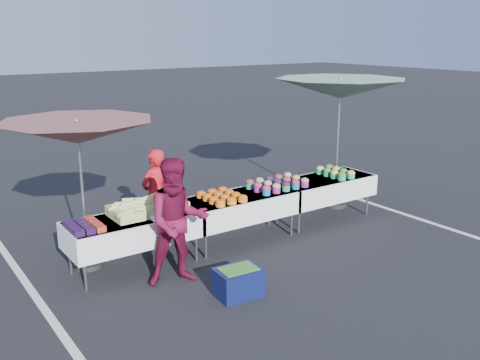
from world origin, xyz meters
TOP-DOWN VIEW (x-y plane):
  - ground at (0.00, 0.00)m, footprint 80.00×80.00m
  - stripe_left at (-3.20, 0.00)m, footprint 0.10×5.00m
  - stripe_right at (3.20, 0.00)m, footprint 0.10×5.00m
  - table_left at (-1.80, 0.00)m, footprint 1.86×0.81m
  - table_center at (0.00, 0.00)m, footprint 1.86×0.81m
  - table_right at (1.80, 0.00)m, footprint 1.86×0.81m
  - berry_punnets at (-2.51, -0.06)m, footprint 0.40×0.54m
  - corn_pile at (-1.55, 0.04)m, footprint 1.16×0.57m
  - plastic_bags at (-1.50, -0.30)m, footprint 0.30×0.25m
  - carrot_bowls at (-0.35, -0.01)m, footprint 0.55×0.69m
  - potato_cups at (0.75, 0.00)m, footprint 0.94×0.58m
  - bean_baskets at (2.06, -0.01)m, footprint 0.36×0.68m
  - vendor at (-1.06, 0.80)m, footprint 0.62×0.50m
  - customer at (-1.51, -0.75)m, footprint 0.97×0.84m
  - umbrella_left at (-2.34, 0.41)m, footprint 2.16×2.16m
  - umbrella_right at (2.50, 0.40)m, footprint 2.93×2.93m
  - storage_bin at (-1.09, -1.52)m, footprint 0.60×0.46m

SIDE VIEW (x-z plane):
  - ground at x=0.00m, z-range 0.00..0.00m
  - stripe_left at x=-3.20m, z-range 0.00..0.00m
  - stripe_right at x=3.20m, z-range 0.00..0.00m
  - storage_bin at x=-1.09m, z-range 0.01..0.38m
  - table_left at x=-1.80m, z-range 0.21..0.96m
  - table_center at x=0.00m, z-range 0.21..0.96m
  - table_right at x=1.80m, z-range 0.21..0.96m
  - vendor at x=-1.06m, z-range 0.00..1.48m
  - plastic_bags at x=-1.50m, z-range 0.75..0.80m
  - berry_punnets at x=-2.51m, z-range 0.75..0.83m
  - carrot_bowls at x=-0.35m, z-range 0.75..0.85m
  - bean_baskets at x=2.06m, z-range 0.75..0.90m
  - potato_cups at x=0.75m, z-range 0.75..0.91m
  - corn_pile at x=-1.55m, z-range 0.71..0.97m
  - customer at x=-1.51m, z-range 0.00..1.69m
  - umbrella_left at x=-2.34m, z-range 0.86..2.98m
  - umbrella_right at x=2.50m, z-range 0.99..3.44m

